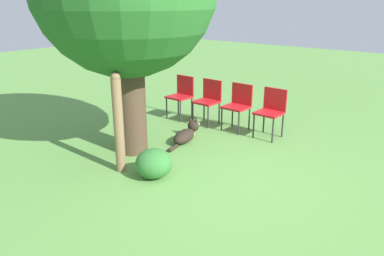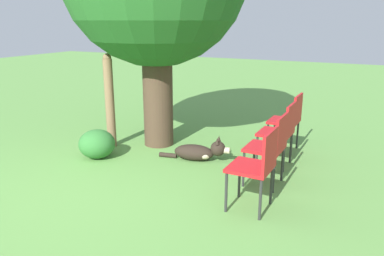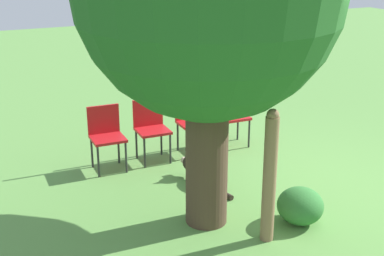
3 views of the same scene
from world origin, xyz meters
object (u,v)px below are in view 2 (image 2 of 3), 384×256
Objects in this scene: red_chair_1 at (271,144)px; red_chair_0 at (258,163)px; fence_post at (110,101)px; red_chair_3 at (289,118)px; dog at (200,152)px; red_chair_2 at (281,129)px.

red_chair_0 is at bearing 94.62° from red_chair_1.
red_chair_3 is at bearing 20.99° from fence_post.
dog is at bearing -40.91° from red_chair_0.
red_chair_3 reaches higher than dog.
red_chair_1 is at bearing -85.38° from red_chair_0.
red_chair_1 is (-0.04, 0.66, 0.00)m from red_chair_0.
red_chair_1 is 1.00× the size of red_chair_3.
red_chair_0 is at bearing 94.62° from red_chair_2.
red_chair_2 reaches higher than dog.
red_chair_0 is (2.64, -1.01, -0.21)m from fence_post.
fence_post reaches higher than red_chair_3.
red_chair_1 is 0.66m from red_chair_2.
fence_post is at bearing 169.86° from dog.
red_chair_0 and red_chair_3 have the same top height.
fence_post is 2.59m from red_chair_2.
red_chair_3 is (2.53, 0.97, -0.21)m from fence_post.
red_chair_2 is at bearing -85.38° from red_chair_1.
red_chair_1 and red_chair_3 have the same top height.
dog is 1.18× the size of red_chair_3.
dog is 1.62m from fence_post.
red_chair_1 is at bearing -29.30° from dog.
red_chair_1 is at bearing -7.72° from fence_post.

